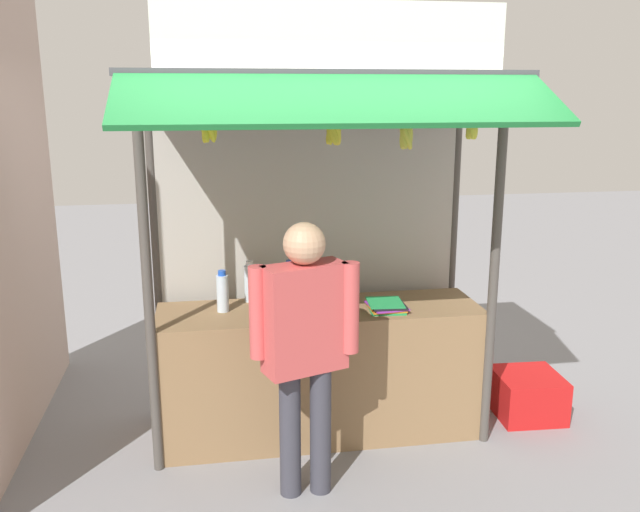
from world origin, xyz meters
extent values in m
plane|color=gray|center=(0.00, 0.00, 0.00)|extent=(20.00, 20.00, 0.00)
cube|color=olive|center=(0.00, 0.00, 0.44)|extent=(2.10, 0.59, 0.88)
cylinder|color=#4C4742|center=(-1.05, -0.30, 1.16)|extent=(0.06, 0.06, 2.32)
cylinder|color=#4C4742|center=(1.05, -0.30, 1.16)|extent=(0.06, 0.06, 2.32)
cylinder|color=#4C4742|center=(-1.05, 0.43, 1.16)|extent=(0.06, 0.06, 2.32)
cylinder|color=#4C4742|center=(1.05, 0.43, 1.16)|extent=(0.06, 0.06, 2.32)
cube|color=#B7B2A8|center=(0.00, 0.43, 1.13)|extent=(2.06, 0.04, 2.27)
cube|color=#3F3F44|center=(0.00, -0.03, 2.34)|extent=(2.30, 0.93, 0.04)
cube|color=#1E7A38|center=(0.00, -0.75, 2.20)|extent=(2.26, 0.51, 0.26)
cube|color=white|center=(0.00, -0.45, 2.53)|extent=(1.89, 0.04, 0.35)
cylinder|color=#59544C|center=(0.00, -0.40, 2.24)|extent=(1.99, 0.02, 0.02)
cylinder|color=silver|center=(-0.44, 0.23, 1.00)|extent=(0.08, 0.08, 0.24)
cylinder|color=white|center=(-0.44, 0.23, 1.14)|extent=(0.05, 0.05, 0.03)
cylinder|color=silver|center=(-0.17, 0.22, 1.00)|extent=(0.08, 0.08, 0.24)
cylinder|color=blue|center=(-0.17, 0.22, 1.13)|extent=(0.05, 0.05, 0.03)
cylinder|color=silver|center=(0.07, 0.12, 0.98)|extent=(0.07, 0.07, 0.21)
cylinder|color=#198C33|center=(0.07, 0.12, 1.11)|extent=(0.04, 0.04, 0.03)
cylinder|color=silver|center=(-0.62, 0.04, 0.99)|extent=(0.08, 0.08, 0.24)
cylinder|color=blue|center=(-0.62, 0.04, 1.13)|extent=(0.05, 0.05, 0.03)
cube|color=green|center=(0.42, -0.10, 0.88)|extent=(0.24, 0.27, 0.01)
cube|color=orange|center=(0.41, -0.10, 0.90)|extent=(0.22, 0.25, 0.01)
cube|color=purple|center=(0.42, -0.11, 0.91)|extent=(0.24, 0.27, 0.01)
cube|color=black|center=(0.42, -0.11, 0.92)|extent=(0.23, 0.26, 0.01)
cube|color=green|center=(0.41, -0.10, 0.93)|extent=(0.24, 0.27, 0.01)
cube|color=blue|center=(-0.23, -0.02, 0.88)|extent=(0.25, 0.31, 0.01)
cube|color=orange|center=(-0.23, -0.03, 0.89)|extent=(0.25, 0.31, 0.01)
cube|color=black|center=(-0.23, -0.02, 0.90)|extent=(0.23, 0.30, 0.01)
cube|color=black|center=(-0.24, -0.03, 0.91)|extent=(0.25, 0.31, 0.01)
cube|color=purple|center=(-0.24, -0.02, 0.92)|extent=(0.25, 0.31, 0.01)
cube|color=white|center=(-0.23, -0.02, 0.93)|extent=(0.22, 0.29, 0.01)
cube|color=white|center=(-0.24, -0.01, 0.94)|extent=(0.25, 0.31, 0.01)
cube|color=yellow|center=(-0.23, -0.02, 0.95)|extent=(0.22, 0.30, 0.01)
cylinder|color=#332D23|center=(-0.67, -0.40, 2.19)|extent=(0.01, 0.01, 0.07)
cylinder|color=olive|center=(-0.67, -0.40, 2.14)|extent=(0.04, 0.04, 0.04)
ellipsoid|color=yellow|center=(-0.65, -0.40, 2.05)|extent=(0.05, 0.09, 0.16)
ellipsoid|color=yellow|center=(-0.67, -0.38, 2.05)|extent=(0.07, 0.05, 0.16)
ellipsoid|color=yellow|center=(-0.69, -0.39, 2.05)|extent=(0.06, 0.07, 0.16)
ellipsoid|color=yellow|center=(-0.69, -0.41, 2.05)|extent=(0.08, 0.08, 0.16)
ellipsoid|color=yellow|center=(-0.66, -0.42, 2.05)|extent=(0.08, 0.06, 0.16)
cylinder|color=#332D23|center=(0.81, -0.40, 2.18)|extent=(0.01, 0.01, 0.09)
cylinder|color=olive|center=(0.81, -0.40, 2.12)|extent=(0.04, 0.04, 0.04)
ellipsoid|color=yellow|center=(0.83, -0.40, 2.04)|extent=(0.04, 0.06, 0.14)
ellipsoid|color=yellow|center=(0.82, -0.38, 2.04)|extent=(0.06, 0.06, 0.14)
ellipsoid|color=yellow|center=(0.81, -0.38, 2.04)|extent=(0.08, 0.04, 0.14)
ellipsoid|color=yellow|center=(0.80, -0.39, 2.04)|extent=(0.06, 0.06, 0.14)
ellipsoid|color=yellow|center=(0.80, -0.40, 2.04)|extent=(0.04, 0.06, 0.14)
ellipsoid|color=yellow|center=(0.80, -0.41, 2.04)|extent=(0.06, 0.06, 0.14)
ellipsoid|color=yellow|center=(0.81, -0.41, 2.04)|extent=(0.06, 0.04, 0.14)
ellipsoid|color=yellow|center=(0.82, -0.41, 2.04)|extent=(0.06, 0.06, 0.14)
cylinder|color=#332D23|center=(0.01, -0.40, 2.18)|extent=(0.01, 0.01, 0.10)
cylinder|color=olive|center=(0.01, -0.40, 2.11)|extent=(0.04, 0.04, 0.04)
ellipsoid|color=gold|center=(0.03, -0.39, 2.03)|extent=(0.04, 0.08, 0.15)
ellipsoid|color=gold|center=(0.03, -0.38, 2.03)|extent=(0.07, 0.08, 0.16)
ellipsoid|color=gold|center=(0.01, -0.37, 2.03)|extent=(0.09, 0.04, 0.15)
ellipsoid|color=gold|center=(-0.01, -0.38, 2.03)|extent=(0.08, 0.07, 0.16)
ellipsoid|color=gold|center=(-0.01, -0.40, 2.03)|extent=(0.04, 0.08, 0.15)
ellipsoid|color=gold|center=(0.00, -0.41, 2.03)|extent=(0.07, 0.07, 0.16)
ellipsoid|color=gold|center=(0.01, -0.42, 2.03)|extent=(0.08, 0.04, 0.15)
ellipsoid|color=gold|center=(0.03, -0.41, 2.03)|extent=(0.06, 0.07, 0.16)
cylinder|color=#332D23|center=(0.43, -0.40, 2.16)|extent=(0.01, 0.01, 0.14)
cylinder|color=olive|center=(0.43, -0.40, 2.07)|extent=(0.04, 0.04, 0.04)
ellipsoid|color=#D9CF45|center=(0.45, -0.40, 1.99)|extent=(0.04, 0.07, 0.14)
ellipsoid|color=#D9CF45|center=(0.44, -0.38, 1.99)|extent=(0.06, 0.06, 0.14)
ellipsoid|color=#D9CF45|center=(0.43, -0.38, 1.99)|extent=(0.06, 0.04, 0.14)
ellipsoid|color=#D9CF45|center=(0.41, -0.39, 1.99)|extent=(0.05, 0.07, 0.14)
ellipsoid|color=#D9CF45|center=(0.41, -0.41, 1.99)|extent=(0.06, 0.07, 0.14)
ellipsoid|color=#D9CF45|center=(0.43, -0.42, 1.99)|extent=(0.08, 0.04, 0.14)
ellipsoid|color=#D9CF45|center=(0.44, -0.41, 1.99)|extent=(0.06, 0.05, 0.14)
cylinder|color=#383842|center=(-0.28, -0.69, 0.38)|extent=(0.12, 0.12, 0.76)
cylinder|color=#383842|center=(-0.11, -0.69, 0.38)|extent=(0.12, 0.12, 0.76)
cube|color=#CC4C4C|center=(-0.20, -0.69, 1.06)|extent=(0.49, 0.33, 0.60)
cylinder|color=#CC4C4C|center=(-0.45, -0.69, 1.10)|extent=(0.10, 0.10, 0.51)
cylinder|color=#CC4C4C|center=(0.05, -0.69, 1.10)|extent=(0.10, 0.10, 0.51)
sphere|color=tan|center=(-0.20, -0.69, 1.47)|extent=(0.23, 0.23, 0.23)
cube|color=red|center=(1.49, -0.02, 0.15)|extent=(0.46, 0.46, 0.31)
camera|label=1|loc=(-0.68, -4.07, 2.24)|focal=37.48mm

